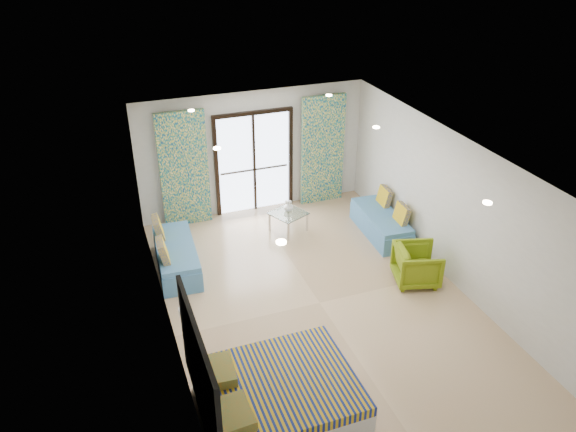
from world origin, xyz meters
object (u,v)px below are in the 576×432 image
object	(u,v)px
coffee_table	(288,215)
armchair	(417,263)
daybed_right	(381,223)
daybed_left	(176,256)
bed	(277,397)

from	to	relation	value
coffee_table	armchair	bearing A→B (deg)	-58.63
daybed_right	armchair	size ratio (longest dim) A/B	2.25
armchair	coffee_table	bearing A→B (deg)	47.43
coffee_table	armchair	world-z (taller)	armchair
daybed_left	armchair	distance (m)	4.44
daybed_left	armchair	world-z (taller)	daybed_left
coffee_table	armchair	xyz separation A→B (m)	(1.54, -2.52, 0.01)
daybed_right	armchair	distance (m)	1.75
daybed_right	coffee_table	distance (m)	1.94
daybed_left	coffee_table	world-z (taller)	daybed_left
bed	armchair	bearing A→B (deg)	30.86
daybed_left	armchair	size ratio (longest dim) A/B	2.38
daybed_left	armchair	xyz separation A→B (m)	(4.00, -1.92, 0.11)
daybed_right	coffee_table	bearing A→B (deg)	159.43
bed	daybed_right	bearing A→B (deg)	46.14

